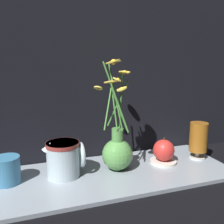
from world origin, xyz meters
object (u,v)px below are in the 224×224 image
object	(u,v)px
vase_with_flowers	(117,149)
yellow_mug	(6,170)
ceramic_pitcher	(64,158)
tea_glass	(198,138)
orange_fruit	(164,150)

from	to	relation	value
vase_with_flowers	yellow_mug	distance (m)	0.35
yellow_mug	ceramic_pitcher	xyz separation A→B (m)	(0.17, -0.01, 0.02)
ceramic_pitcher	tea_glass	xyz separation A→B (m)	(0.49, -0.01, 0.02)
vase_with_flowers	orange_fruit	size ratio (longest dim) A/B	4.35
ceramic_pitcher	orange_fruit	distance (m)	0.35
yellow_mug	ceramic_pitcher	size ratio (longest dim) A/B	0.68
yellow_mug	ceramic_pitcher	world-z (taller)	ceramic_pitcher
ceramic_pitcher	orange_fruit	xyz separation A→B (m)	(0.35, -0.01, -0.01)
yellow_mug	orange_fruit	world-z (taller)	orange_fruit
vase_with_flowers	yellow_mug	xyz separation A→B (m)	(-0.34, 0.02, -0.03)
ceramic_pitcher	tea_glass	world-z (taller)	tea_glass
vase_with_flowers	orange_fruit	world-z (taller)	vase_with_flowers
vase_with_flowers	yellow_mug	size ratio (longest dim) A/B	4.19
ceramic_pitcher	orange_fruit	bearing A→B (deg)	-1.66
orange_fruit	yellow_mug	bearing A→B (deg)	177.94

